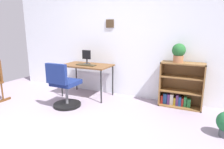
# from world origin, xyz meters

# --- Properties ---
(ground_plane) EXTENTS (6.24, 6.24, 0.00)m
(ground_plane) POSITION_xyz_m (0.00, 0.00, 0.00)
(ground_plane) COLOR gray
(wall_back) EXTENTS (5.20, 0.12, 2.46)m
(wall_back) POSITION_xyz_m (-0.00, 2.15, 1.23)
(wall_back) COLOR silver
(wall_back) RESTS_ON ground_plane
(desk) EXTENTS (1.05, 0.63, 0.70)m
(desk) POSITION_xyz_m (-0.43, 1.72, 0.65)
(desk) COLOR brown
(desk) RESTS_ON ground_plane
(monitor) EXTENTS (0.20, 0.16, 0.30)m
(monitor) POSITION_xyz_m (-0.47, 1.79, 0.85)
(monitor) COLOR #262628
(monitor) RESTS_ON desk
(keyboard) EXTENTS (0.43, 0.13, 0.02)m
(keyboard) POSITION_xyz_m (-0.39, 1.63, 0.71)
(keyboard) COLOR #332D1C
(keyboard) RESTS_ON desk
(office_chair) EXTENTS (0.52, 0.55, 0.86)m
(office_chair) POSITION_xyz_m (-0.46, 0.97, 0.37)
(office_chair) COLOR black
(office_chair) RESTS_ON ground_plane
(bookshelf_low) EXTENTS (0.77, 0.30, 0.85)m
(bookshelf_low) POSITION_xyz_m (1.49, 1.96, 0.38)
(bookshelf_low) COLOR brown
(bookshelf_low) RESTS_ON ground_plane
(potted_plant_on_shelf) EXTENTS (0.24, 0.24, 0.34)m
(potted_plant_on_shelf) POSITION_xyz_m (1.41, 1.90, 1.04)
(potted_plant_on_shelf) COLOR #9E6642
(potted_plant_on_shelf) RESTS_ON bookshelf_low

